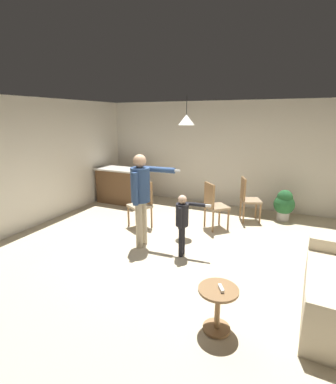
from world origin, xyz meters
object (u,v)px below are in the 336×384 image
object	(u,v)px
kitchen_counter	(121,185)
dining_chair_centre_back	(248,198)
dining_chair_near_wall	(143,202)
person_adult	(141,191)
potted_plant_corner	(284,204)
side_table_by_couch	(218,304)
dining_chair_by_counter	(214,204)
person_child	(183,219)
spare_remote_on_table	(221,288)

from	to	relation	value
kitchen_counter	dining_chair_centre_back	size ratio (longest dim) A/B	1.26
dining_chair_centre_back	dining_chair_near_wall	bearing A→B (deg)	-78.48
person_adult	potted_plant_corner	distance (m)	3.46
person_adult	potted_plant_corner	size ratio (longest dim) A/B	2.39
side_table_by_couch	dining_chair_by_counter	xyz separation A→B (m)	(-0.86, 2.85, 0.22)
person_adult	dining_chair_near_wall	world-z (taller)	person_adult
person_adult	dining_chair_centre_back	size ratio (longest dim) A/B	1.69
side_table_by_couch	potted_plant_corner	bearing A→B (deg)	83.39
kitchen_counter	person_child	bearing A→B (deg)	-38.71
dining_chair_by_counter	dining_chair_near_wall	world-z (taller)	same
kitchen_counter	dining_chair_near_wall	xyz separation A→B (m)	(1.44, -1.30, 0.07)
person_child	potted_plant_corner	xyz separation A→B (m)	(1.47, 2.55, -0.28)
kitchen_counter	person_child	distance (m)	3.47
dining_chair_by_counter	potted_plant_corner	distance (m)	1.78
side_table_by_couch	dining_chair_centre_back	distance (m)	3.65
dining_chair_centre_back	kitchen_counter	bearing A→B (deg)	-111.74
side_table_by_couch	dining_chair_near_wall	world-z (taller)	dining_chair_near_wall
kitchen_counter	person_child	xyz separation A→B (m)	(2.70, -2.17, 0.19)
side_table_by_couch	dining_chair_by_counter	size ratio (longest dim) A/B	0.52
person_adult	dining_chair_centre_back	world-z (taller)	person_adult
person_adult	dining_chair_by_counter	size ratio (longest dim) A/B	1.69
side_table_by_couch	spare_remote_on_table	bearing A→B (deg)	-16.32
dining_chair_near_wall	dining_chair_centre_back	xyz separation A→B (m)	(1.98, 1.30, 0.00)
kitchen_counter	dining_chair_by_counter	bearing A→B (deg)	-15.50
kitchen_counter	person_adult	xyz separation A→B (m)	(1.89, -2.12, 0.57)
person_child	potted_plant_corner	world-z (taller)	person_child
potted_plant_corner	spare_remote_on_table	bearing A→B (deg)	-96.17
person_child	dining_chair_near_wall	bearing A→B (deg)	-130.50
kitchen_counter	side_table_by_couch	distance (m)	5.20
side_table_by_couch	dining_chair_by_counter	world-z (taller)	dining_chair_by_counter
dining_chair_centre_back	dining_chair_by_counter	bearing A→B (deg)	-57.12
dining_chair_by_counter	spare_remote_on_table	world-z (taller)	dining_chair_by_counter
person_child	dining_chair_centre_back	xyz separation A→B (m)	(0.71, 2.16, -0.12)
dining_chair_by_counter	potted_plant_corner	size ratio (longest dim) A/B	1.41
side_table_by_couch	person_adult	bearing A→B (deg)	140.20
kitchen_counter	person_adult	world-z (taller)	person_adult
person_child	side_table_by_couch	bearing A→B (deg)	28.29
person_child	dining_chair_by_counter	distance (m)	1.39
dining_chair_centre_back	spare_remote_on_table	bearing A→B (deg)	-16.59
person_adult	spare_remote_on_table	size ratio (longest dim) A/B	12.99
person_child	dining_chair_near_wall	distance (m)	1.54
potted_plant_corner	spare_remote_on_table	xyz separation A→B (m)	(-0.44, -4.03, 0.15)
person_adult	kitchen_counter	bearing A→B (deg)	-141.52
side_table_by_couch	kitchen_counter	bearing A→B (deg)	135.56
kitchen_counter	dining_chair_centre_back	bearing A→B (deg)	-0.05
dining_chair_by_counter	dining_chair_near_wall	xyz separation A→B (m)	(-1.42, -0.51, 0.00)
dining_chair_near_wall	spare_remote_on_table	xyz separation A→B (m)	(2.30, -2.35, -0.01)
dining_chair_near_wall	potted_plant_corner	distance (m)	3.22
potted_plant_corner	dining_chair_by_counter	bearing A→B (deg)	-138.27
kitchen_counter	dining_chair_by_counter	xyz separation A→B (m)	(2.85, -0.79, 0.07)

